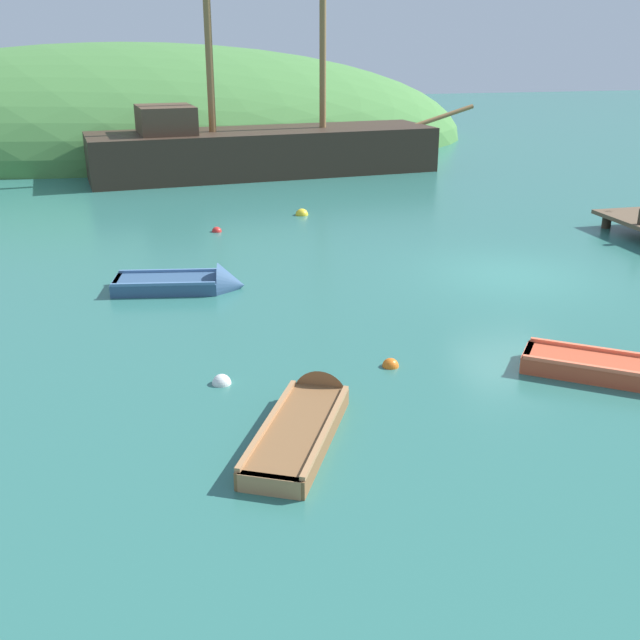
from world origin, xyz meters
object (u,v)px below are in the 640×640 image
(rowboat_portside, at_px, (307,420))
(buoy_orange, at_px, (390,366))
(sailing_ship, at_px, (261,158))
(rowboat_center, at_px, (639,377))
(buoy_white, at_px, (222,384))
(buoy_yellow, at_px, (302,215))
(buoy_red, at_px, (217,232))
(rowboat_outer_right, at_px, (191,286))

(rowboat_portside, xyz_separation_m, buoy_orange, (1.96, 1.79, -0.08))
(sailing_ship, height_order, rowboat_center, sailing_ship)
(rowboat_portside, bearing_deg, buoy_white, 59.00)
(buoy_white, bearing_deg, sailing_ship, 78.34)
(rowboat_center, relative_size, buoy_yellow, 7.84)
(sailing_ship, relative_size, buoy_red, 57.89)
(rowboat_center, xyz_separation_m, buoy_red, (-5.85, 12.55, -0.09))
(buoy_white, relative_size, buoy_orange, 1.09)
(rowboat_center, bearing_deg, buoy_orange, -165.49)
(sailing_ship, bearing_deg, buoy_white, -106.80)
(rowboat_portside, relative_size, buoy_white, 10.67)
(sailing_ship, bearing_deg, buoy_yellow, -95.59)
(buoy_yellow, bearing_deg, sailing_ship, 89.55)
(rowboat_center, relative_size, buoy_red, 11.12)
(sailing_ship, distance_m, rowboat_outer_right, 16.02)
(sailing_ship, distance_m, buoy_orange, 20.84)
(rowboat_center, bearing_deg, buoy_red, 152.08)
(buoy_red, bearing_deg, buoy_yellow, 28.24)
(buoy_orange, bearing_deg, buoy_yellow, 84.71)
(buoy_orange, bearing_deg, rowboat_center, -22.57)
(rowboat_outer_right, relative_size, buoy_red, 10.55)
(rowboat_outer_right, xyz_separation_m, buoy_orange, (3.14, -5.39, -0.08))
(buoy_orange, xyz_separation_m, buoy_yellow, (1.16, 12.53, 0.00))
(buoy_red, bearing_deg, sailing_ship, 72.59)
(sailing_ship, height_order, buoy_yellow, sailing_ship)
(sailing_ship, xyz_separation_m, rowboat_center, (2.75, -22.44, -0.62))
(sailing_ship, bearing_deg, buoy_orange, -98.51)
(buoy_white, bearing_deg, rowboat_outer_right, 90.76)
(rowboat_portside, xyz_separation_m, rowboat_center, (5.94, 0.14, 0.01))
(rowboat_center, xyz_separation_m, buoy_orange, (-3.97, 1.65, -0.09))
(rowboat_outer_right, bearing_deg, buoy_white, -79.01)
(rowboat_portside, relative_size, buoy_yellow, 8.34)
(rowboat_portside, xyz_separation_m, buoy_red, (0.08, 12.68, -0.08))
(rowboat_portside, relative_size, buoy_red, 11.83)
(buoy_red, bearing_deg, rowboat_outer_right, -102.88)
(buoy_white, height_order, buoy_yellow, buoy_yellow)
(rowboat_outer_right, relative_size, buoy_white, 9.51)
(buoy_yellow, height_order, buoy_red, buoy_yellow)
(buoy_red, bearing_deg, buoy_orange, -80.22)
(sailing_ship, xyz_separation_m, rowboat_portside, (-3.19, -22.58, -0.62))
(sailing_ship, relative_size, buoy_yellow, 40.81)
(rowboat_outer_right, bearing_deg, rowboat_portside, -70.48)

